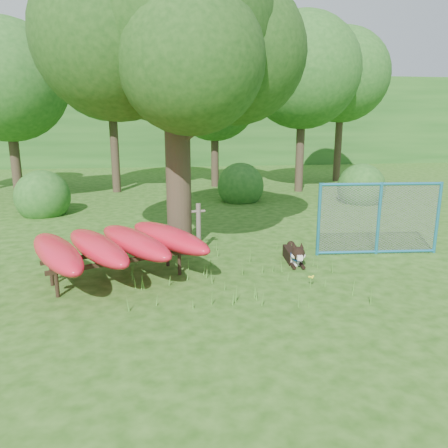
{
  "coord_description": "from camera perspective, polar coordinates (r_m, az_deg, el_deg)",
  "views": [
    {
      "loc": [
        -1.09,
        -7.59,
        3.15
      ],
      "look_at": [
        0.2,
        1.2,
        1.0
      ],
      "focal_mm": 35.0,
      "sensor_mm": 36.0,
      "label": 1
    }
  ],
  "objects": [
    {
      "name": "bg_tree_d",
      "position": [
        19.66,
        10.3,
        19.03
      ],
      "size": [
        4.8,
        4.8,
        7.5
      ],
      "color": "#32271B",
      "rests_on": "ground"
    },
    {
      "name": "shrub_left",
      "position": [
        15.91,
        -22.4,
        1.13
      ],
      "size": [
        1.8,
        1.8,
        1.8
      ],
      "primitive_type": "sphere",
      "color": "#20561B",
      "rests_on": "ground"
    },
    {
      "name": "fence_section",
      "position": [
        10.88,
        19.56,
        0.66
      ],
      "size": [
        2.94,
        0.31,
        2.87
      ],
      "rotation": [
        0.0,
        0.0,
        -0.08
      ],
      "color": "teal",
      "rests_on": "ground"
    },
    {
      "name": "wildflower_clump",
      "position": [
        8.54,
        11.29,
        -6.92
      ],
      "size": [
        0.11,
        0.12,
        0.25
      ],
      "rotation": [
        0.0,
        0.0,
        -0.27
      ],
      "color": "#49842B",
      "rests_on": "ground"
    },
    {
      "name": "bg_tree_c",
      "position": [
        20.78,
        -1.24,
        16.23
      ],
      "size": [
        4.0,
        4.0,
        6.12
      ],
      "color": "#32271B",
      "rests_on": "ground"
    },
    {
      "name": "oak_tree",
      "position": [
        10.54,
        -6.65,
        23.45
      ],
      "size": [
        6.09,
        5.37,
        7.45
      ],
      "rotation": [
        0.0,
        0.0,
        -0.19
      ],
      "color": "#32271B",
      "rests_on": "ground"
    },
    {
      "name": "bg_tree_a",
      "position": [
        18.46,
        -26.53,
        16.38
      ],
      "size": [
        4.4,
        4.4,
        6.7
      ],
      "color": "#32271B",
      "rests_on": "ground"
    },
    {
      "name": "bg_tree_b",
      "position": [
        19.84,
        -14.75,
        20.3
      ],
      "size": [
        5.2,
        5.2,
        8.22
      ],
      "color": "#32271B",
      "rests_on": "ground"
    },
    {
      "name": "shrub_mid",
      "position": [
        17.17,
        2.16,
        3.01
      ],
      "size": [
        1.8,
        1.8,
        1.8
      ],
      "primitive_type": "sphere",
      "color": "#20561B",
      "rests_on": "ground"
    },
    {
      "name": "kayak_rack",
      "position": [
        8.85,
        -13.9,
        -2.65
      ],
      "size": [
        3.93,
        3.53,
        0.96
      ],
      "rotation": [
        0.0,
        0.0,
        0.36
      ],
      "color": "black",
      "rests_on": "ground"
    },
    {
      "name": "wooded_hillside",
      "position": [
        35.61,
        -6.79,
        13.26
      ],
      "size": [
        80.0,
        12.0,
        6.0
      ],
      "primitive_type": "cube",
      "color": "#20561B",
      "rests_on": "ground"
    },
    {
      "name": "ground",
      "position": [
        8.29,
        -0.16,
        -8.72
      ],
      "size": [
        80.0,
        80.0,
        0.0
      ],
      "primitive_type": "plane",
      "color": "#1E480E",
      "rests_on": "ground"
    },
    {
      "name": "shrub_right",
      "position": [
        17.63,
        17.32,
        2.68
      ],
      "size": [
        1.8,
        1.8,
        1.8
      ],
      "primitive_type": "sphere",
      "color": "#20561B",
      "rests_on": "ground"
    },
    {
      "name": "bg_tree_e",
      "position": [
        23.52,
        15.19,
        18.22
      ],
      "size": [
        4.6,
        4.6,
        7.55
      ],
      "color": "#32271B",
      "rests_on": "ground"
    },
    {
      "name": "wooden_post",
      "position": [
        10.38,
        -3.34,
        -0.42
      ],
      "size": [
        0.33,
        0.13,
        1.21
      ],
      "rotation": [
        0.0,
        0.0,
        0.15
      ],
      "color": "brown",
      "rests_on": "ground"
    },
    {
      "name": "husky_dog",
      "position": [
        9.88,
        9.18,
        -3.96
      ],
      "size": [
        0.38,
        1.27,
        0.57
      ],
      "rotation": [
        0.0,
        0.0,
        -0.08
      ],
      "color": "black",
      "rests_on": "ground"
    }
  ]
}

